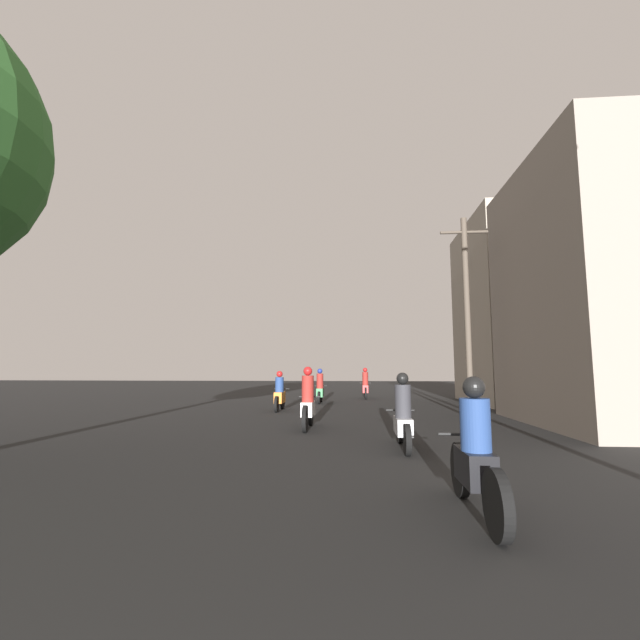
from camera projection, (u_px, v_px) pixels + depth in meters
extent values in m
cylinder|color=black|center=(460.00, 469.00, 5.32)|extent=(0.10, 0.65, 0.65)
cylinder|color=black|center=(497.00, 505.00, 3.92)|extent=(0.10, 0.65, 0.65)
cube|color=black|center=(475.00, 467.00, 4.64)|extent=(0.30, 0.71, 0.36)
cylinder|color=black|center=(464.00, 434.00, 5.13)|extent=(0.60, 0.04, 0.04)
cylinder|color=navy|center=(475.00, 425.00, 4.63)|extent=(0.32, 0.32, 0.56)
sphere|color=black|center=(474.00, 387.00, 4.67)|extent=(0.24, 0.24, 0.24)
cylinder|color=black|center=(400.00, 429.00, 9.19)|extent=(0.10, 0.57, 0.57)
cylinder|color=black|center=(407.00, 440.00, 7.82)|extent=(0.10, 0.57, 0.57)
cube|color=#ADADB2|center=(403.00, 426.00, 8.52)|extent=(0.30, 0.93, 0.33)
cylinder|color=black|center=(400.00, 410.00, 9.00)|extent=(0.60, 0.04, 0.04)
cylinder|color=#2D2D33|center=(403.00, 401.00, 8.49)|extent=(0.32, 0.32, 0.65)
sphere|color=black|center=(402.00, 379.00, 8.54)|extent=(0.24, 0.24, 0.24)
cylinder|color=black|center=(311.00, 413.00, 12.07)|extent=(0.10, 0.67, 0.67)
cylinder|color=black|center=(305.00, 419.00, 10.72)|extent=(0.10, 0.67, 0.67)
cube|color=silver|center=(308.00, 409.00, 11.41)|extent=(0.30, 0.88, 0.38)
cylinder|color=black|center=(310.00, 397.00, 11.88)|extent=(0.60, 0.04, 0.04)
cylinder|color=maroon|center=(308.00, 389.00, 11.39)|extent=(0.32, 0.32, 0.69)
sphere|color=#A51919|center=(308.00, 371.00, 11.44)|extent=(0.24, 0.24, 0.24)
cylinder|color=black|center=(283.00, 402.00, 17.01)|extent=(0.10, 0.59, 0.59)
cylinder|color=black|center=(277.00, 404.00, 15.74)|extent=(0.10, 0.59, 0.59)
cube|color=orange|center=(280.00, 397.00, 16.40)|extent=(0.30, 0.92, 0.41)
cylinder|color=black|center=(282.00, 389.00, 16.85)|extent=(0.60, 0.04, 0.04)
cylinder|color=navy|center=(279.00, 385.00, 16.36)|extent=(0.32, 0.32, 0.56)
sphere|color=#A51919|center=(280.00, 374.00, 16.41)|extent=(0.24, 0.24, 0.24)
cylinder|color=black|center=(321.00, 396.00, 20.82)|extent=(0.10, 0.57, 0.57)
cylinder|color=black|center=(319.00, 398.00, 19.57)|extent=(0.10, 0.57, 0.57)
cube|color=#1E6B33|center=(320.00, 393.00, 20.22)|extent=(0.30, 0.79, 0.40)
cylinder|color=black|center=(321.00, 386.00, 20.66)|extent=(0.60, 0.04, 0.04)
cylinder|color=maroon|center=(320.00, 381.00, 20.20)|extent=(0.32, 0.32, 0.69)
sphere|color=navy|center=(320.00, 371.00, 20.26)|extent=(0.24, 0.24, 0.24)
cylinder|color=black|center=(365.00, 392.00, 23.97)|extent=(0.10, 0.63, 0.63)
cylinder|color=black|center=(366.00, 393.00, 22.51)|extent=(0.10, 0.63, 0.63)
cube|color=red|center=(365.00, 389.00, 23.27)|extent=(0.30, 0.73, 0.41)
cylinder|color=black|center=(365.00, 383.00, 23.78)|extent=(0.60, 0.04, 0.04)
cylinder|color=maroon|center=(365.00, 379.00, 23.26)|extent=(0.32, 0.32, 0.71)
sphere|color=#A51919|center=(365.00, 370.00, 23.31)|extent=(0.24, 0.24, 0.24)
cube|color=gray|center=(627.00, 290.00, 12.14)|extent=(5.55, 6.47, 7.63)
cube|color=gray|center=(522.00, 311.00, 20.40)|extent=(5.04, 6.73, 8.68)
cylinder|color=#4C4238|center=(467.00, 315.00, 14.38)|extent=(0.20, 0.20, 6.77)
cylinder|color=#4C4238|center=(464.00, 232.00, 14.71)|extent=(1.60, 0.10, 0.10)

